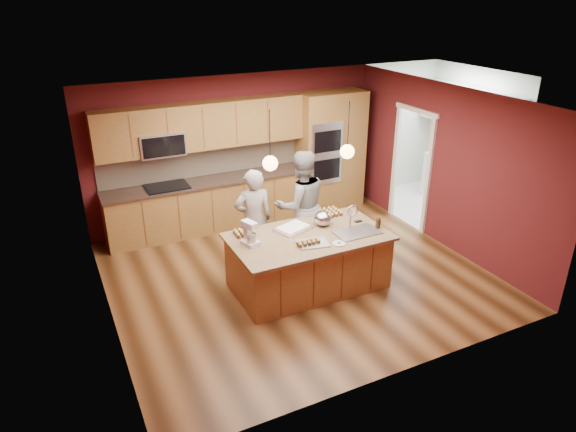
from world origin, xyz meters
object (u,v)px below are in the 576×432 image
person_right (301,205)px  stand_mixer (250,235)px  island (309,260)px  mixing_bowl (323,219)px  person_left (253,220)px

person_right → stand_mixer: 1.41m
island → mixing_bowl: island is taller
person_right → mixing_bowl: 0.67m
island → person_left: 1.09m
stand_mixer → mixing_bowl: size_ratio=1.26×
person_left → person_right: bearing=-172.4°
island → mixing_bowl: size_ratio=8.37×
island → person_left: person_left is taller
person_right → stand_mixer: bearing=38.0°
stand_mixer → mixing_bowl: 1.21m
stand_mixer → person_left: bearing=45.8°
person_left → stand_mixer: size_ratio=4.80×
island → stand_mixer: (-0.87, 0.12, 0.55)m
stand_mixer → mixing_bowl: bearing=-14.0°
person_left → island: bearing=127.0°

